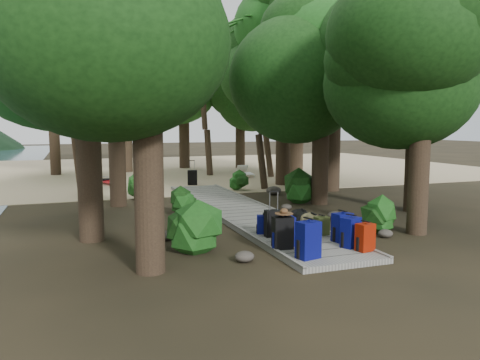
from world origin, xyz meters
name	(u,v)px	position (x,y,z in m)	size (l,w,h in m)	color
ground	(254,219)	(0.00, 0.00, 0.00)	(120.00, 120.00, 0.00)	#322819
sand_beach	(157,170)	(0.00, 16.00, 0.01)	(40.00, 22.00, 0.02)	tan
boardwalk	(242,211)	(0.00, 1.00, 0.06)	(2.00, 12.00, 0.12)	gray
backpack_left_a	(308,238)	(-0.60, -4.44, 0.53)	(0.43, 0.30, 0.81)	navy
backpack_left_b	(283,231)	(-0.76, -3.61, 0.50)	(0.41, 0.29, 0.76)	black
backpack_left_c	(286,230)	(-0.61, -3.43, 0.47)	(0.38, 0.27, 0.71)	navy
backpack_left_d	(264,223)	(-0.60, -2.19, 0.37)	(0.32, 0.23, 0.49)	navy
backpack_right_a	(365,236)	(0.77, -4.36, 0.44)	(0.36, 0.25, 0.64)	#931A00
backpack_right_b	(351,231)	(0.66, -4.00, 0.48)	(0.40, 0.28, 0.72)	navy
backpack_right_c	(342,226)	(0.76, -3.50, 0.48)	(0.42, 0.30, 0.71)	navy
backpack_right_d	(322,225)	(0.64, -2.81, 0.36)	(0.32, 0.23, 0.49)	#2E3816
duffel_right_khaki	(314,222)	(0.70, -2.29, 0.32)	(0.39, 0.59, 0.39)	brown
duffel_right_black	(303,218)	(0.73, -1.71, 0.31)	(0.39, 0.62, 0.39)	black
suitcase_on_boardwalk	(274,223)	(-0.51, -2.56, 0.44)	(0.41, 0.22, 0.63)	black
lone_suitcase_on_sand	(192,178)	(0.22, 8.13, 0.35)	(0.43, 0.24, 0.67)	black
hat_brown	(284,211)	(-0.76, -3.66, 0.93)	(0.38, 0.38, 0.12)	#51351E
hat_white	(284,211)	(-0.67, -3.45, 0.89)	(0.36, 0.36, 0.12)	silver
kayak	(107,181)	(-3.42, 9.69, 0.19)	(0.74, 3.40, 0.34)	red
sun_lounger	(247,171)	(3.71, 10.38, 0.31)	(0.58, 1.80, 0.58)	silver
tree_right_a	(423,90)	(3.22, -3.05, 3.58)	(4.29, 4.29, 7.15)	black
tree_right_b	(419,69)	(5.26, -0.51, 4.44)	(4.97, 4.97, 8.87)	black
tree_right_c	(322,85)	(3.13, 1.72, 4.05)	(4.68, 4.68, 8.11)	black
tree_right_d	(333,55)	(5.25, 4.58, 5.56)	(6.07, 6.07, 11.13)	black
tree_right_e	(284,80)	(4.16, 6.92, 4.72)	(5.25, 5.25, 9.45)	black
tree_right_f	(297,70)	(6.05, 9.39, 5.50)	(6.16, 6.16, 11.01)	black
tree_left_a	(146,58)	(-3.60, -3.90, 3.90)	(4.68, 4.68, 7.81)	black
tree_left_b	(86,65)	(-4.52, -1.01, 4.09)	(4.54, 4.54, 8.18)	black
tree_left_c	(115,87)	(-3.46, 3.68, 3.98)	(4.57, 4.57, 7.96)	black
tree_back_a	(125,91)	(-1.87, 15.35, 4.69)	(5.42, 5.42, 9.38)	black
tree_back_b	(184,93)	(1.85, 16.64, 4.69)	(5.26, 5.26, 9.39)	black
tree_back_c	(240,100)	(5.19, 15.46, 4.29)	(4.77, 4.77, 8.58)	black
tree_back_d	(53,102)	(-5.74, 15.01, 3.97)	(4.77, 4.77, 7.95)	black
palm_right_a	(265,107)	(2.94, 6.10, 3.51)	(4.11, 4.11, 7.01)	#113A10
palm_right_b	(269,96)	(4.95, 10.36, 4.24)	(4.39, 4.39, 8.49)	#113A10
palm_right_c	(213,107)	(2.40, 12.13, 3.71)	(4.67, 4.67, 7.43)	#113A10
palm_left_a	(71,97)	(-4.82, 7.12, 3.79)	(4.77, 4.77, 7.58)	#113A10
rock_left_a	(244,257)	(-1.73, -3.89, 0.11)	(0.40, 0.36, 0.22)	#4C473F
rock_left_b	(167,235)	(-2.83, -1.57, 0.11)	(0.41, 0.37, 0.22)	#4C473F
rock_left_c	(188,218)	(-1.92, 0.12, 0.15)	(0.55, 0.50, 0.30)	#4C473F
rock_left_d	(151,203)	(-2.42, 3.37, 0.08)	(0.30, 0.27, 0.17)	#4C473F
rock_right_a	(385,233)	(2.22, -3.13, 0.10)	(0.37, 0.33, 0.20)	#4C473F
rock_right_b	(335,215)	(2.21, -0.81, 0.12)	(0.43, 0.39, 0.24)	#4C473F
rock_right_c	(286,207)	(1.56, 1.05, 0.10)	(0.36, 0.32, 0.20)	#4C473F
rock_right_d	(274,190)	(2.54, 4.28, 0.16)	(0.60, 0.54, 0.33)	#4C473F
shrub_left_a	(193,228)	(-2.53, -2.87, 0.54)	(1.20, 1.20, 1.08)	#194915
shrub_left_b	(182,202)	(-1.85, 1.19, 0.42)	(0.93, 0.93, 0.84)	#194915
shrub_left_c	(137,186)	(-2.69, 4.70, 0.53)	(1.19, 1.19, 1.07)	#194915
shrub_right_a	(378,216)	(2.36, -2.60, 0.43)	(0.96, 0.96, 0.86)	#194915
shrub_right_b	(302,188)	(2.67, 2.16, 0.53)	(1.19, 1.19, 1.07)	#194915
shrub_right_c	(240,181)	(1.70, 5.82, 0.40)	(0.88, 0.88, 0.79)	#194915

